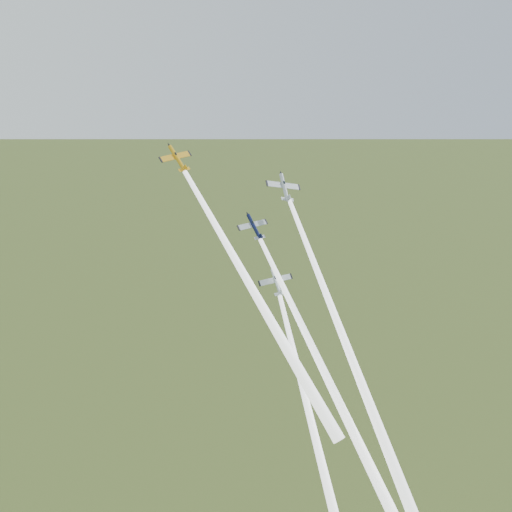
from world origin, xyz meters
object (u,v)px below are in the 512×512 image
at_px(plane_silver_right, 284,187).
at_px(plane_silver_low, 276,282).
at_px(plane_navy, 254,226).
at_px(plane_yellow, 177,158).

xyz_separation_m(plane_silver_right, plane_silver_low, (-7.79, -8.92, -17.69)).
bearing_deg(plane_navy, plane_silver_right, 2.31).
bearing_deg(plane_yellow, plane_silver_right, -16.97).
bearing_deg(plane_silver_low, plane_navy, 108.34).
bearing_deg(plane_silver_low, plane_yellow, 162.73).
distance_m(plane_yellow, plane_navy, 22.73).
bearing_deg(plane_navy, plane_yellow, 166.81).
xyz_separation_m(plane_yellow, plane_navy, (16.30, -2.29, -15.68)).
height_order(plane_yellow, plane_navy, plane_yellow).
xyz_separation_m(plane_yellow, plane_silver_right, (24.75, -1.18, -8.27)).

